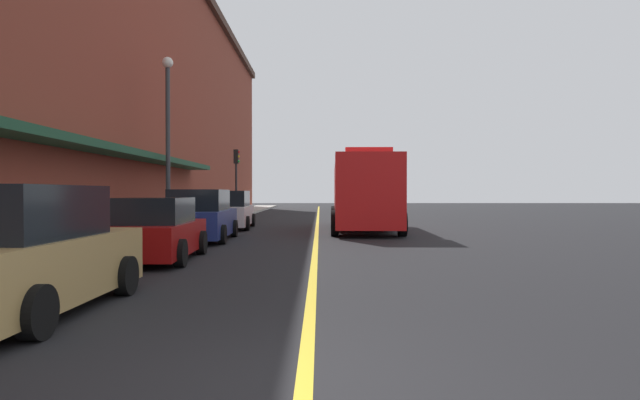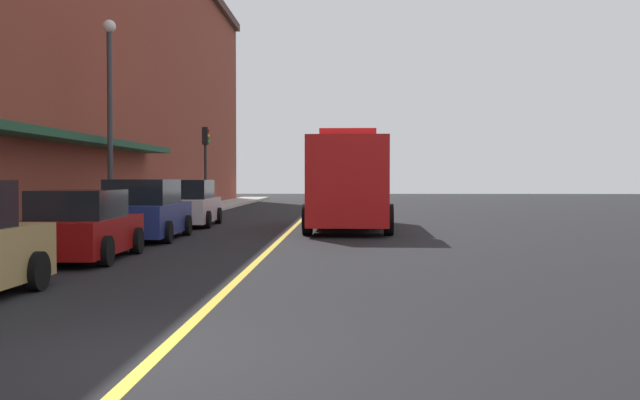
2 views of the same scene
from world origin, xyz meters
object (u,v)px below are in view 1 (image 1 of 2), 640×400
(parked_car_1, at_px, (157,231))
(street_lamp_left, at_px, (170,125))
(parked_car_0, at_px, (22,254))
(traffic_light_near, at_px, (238,170))
(parked_car_2, at_px, (203,217))
(parking_meter_0, at_px, (183,208))
(parked_car_3, at_px, (232,211))
(fire_truck, at_px, (365,194))

(parked_car_1, relative_size, street_lamp_left, 0.61)
(parked_car_0, relative_size, parked_car_1, 1.04)
(traffic_light_near, bearing_deg, parked_car_2, -85.56)
(street_lamp_left, bearing_deg, parking_meter_0, -28.37)
(parked_car_1, relative_size, parking_meter_0, 3.19)
(parked_car_1, height_order, parked_car_2, parked_car_2)
(street_lamp_left, xyz_separation_m, traffic_light_near, (0.66, 13.50, -1.24))
(parking_meter_0, bearing_deg, parked_car_0, -84.46)
(parked_car_1, xyz_separation_m, street_lamp_left, (-2.03, 8.44, 3.66))
(parked_car_1, height_order, traffic_light_near, traffic_light_near)
(parked_car_1, bearing_deg, parked_car_2, -1.00)
(parked_car_3, distance_m, fire_truck, 6.27)
(fire_truck, height_order, traffic_light_near, traffic_light_near)
(parked_car_0, distance_m, traffic_light_near, 27.98)
(parked_car_2, bearing_deg, street_lamp_left, 32.64)
(parked_car_0, bearing_deg, parked_car_2, 1.05)
(parked_car_2, distance_m, parking_meter_0, 2.85)
(fire_truck, bearing_deg, parked_car_0, -18.78)
(traffic_light_near, bearing_deg, parked_car_1, -86.43)
(parked_car_0, xyz_separation_m, parked_car_3, (-0.03, 17.83, -0.01))
(fire_truck, xyz_separation_m, parking_meter_0, (-7.42, -2.54, -0.56))
(parked_car_2, bearing_deg, parked_car_1, 179.44)
(parked_car_3, bearing_deg, fire_truck, -103.72)
(parking_meter_0, xyz_separation_m, street_lamp_left, (-0.60, 0.32, 3.34))
(parked_car_1, xyz_separation_m, parking_meter_0, (-1.43, 8.11, 0.33))
(parked_car_0, relative_size, parking_meter_0, 3.32)
(parked_car_1, distance_m, traffic_light_near, 22.11)
(parked_car_0, bearing_deg, parking_meter_0, 6.44)
(parked_car_3, relative_size, traffic_light_near, 1.12)
(parked_car_3, bearing_deg, traffic_light_near, 5.16)
(parked_car_0, height_order, fire_truck, fire_truck)
(parking_meter_0, bearing_deg, parked_car_1, -80.01)
(fire_truck, bearing_deg, traffic_light_near, -145.59)
(parked_car_2, bearing_deg, traffic_light_near, 2.86)
(parked_car_1, height_order, fire_truck, fire_truck)
(parked_car_0, height_order, parking_meter_0, parked_car_0)
(parked_car_3, relative_size, parking_meter_0, 3.61)
(parked_car_1, height_order, parking_meter_0, parked_car_1)
(parked_car_0, relative_size, parked_car_3, 0.92)
(parked_car_2, xyz_separation_m, street_lamp_left, (-1.93, 2.84, 3.57))
(parked_car_1, xyz_separation_m, traffic_light_near, (-1.37, 21.93, 2.42))
(fire_truck, height_order, street_lamp_left, street_lamp_left)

